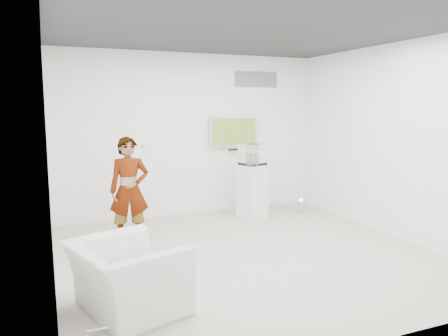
# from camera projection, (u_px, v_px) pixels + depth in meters

# --- Properties ---
(room) EXTENTS (5.01, 5.01, 3.00)m
(room) POSITION_uv_depth(u_px,v_px,m) (248.00, 146.00, 5.85)
(room) COLOR beige
(room) RESTS_ON ground
(tv) EXTENTS (1.00, 0.08, 0.60)m
(tv) POSITION_uv_depth(u_px,v_px,m) (233.00, 131.00, 8.41)
(tv) COLOR #BAB9BE
(tv) RESTS_ON room
(logo_decal) EXTENTS (0.90, 0.02, 0.30)m
(logo_decal) POSITION_uv_depth(u_px,v_px,m) (256.00, 79.00, 8.49)
(logo_decal) COLOR slate
(logo_decal) RESTS_ON room
(person) EXTENTS (0.62, 0.45, 1.59)m
(person) POSITION_uv_depth(u_px,v_px,m) (129.00, 190.00, 6.47)
(person) COLOR silver
(person) RESTS_ON room
(armchair) EXTENTS (1.22, 1.31, 0.70)m
(armchair) POSITION_uv_depth(u_px,v_px,m) (127.00, 277.00, 4.31)
(armchair) COLOR silver
(armchair) RESTS_ON room
(pedestal) EXTENTS (0.60, 0.60, 0.98)m
(pedestal) POSITION_uv_depth(u_px,v_px,m) (252.00, 191.00, 7.99)
(pedestal) COLOR white
(pedestal) RESTS_ON room
(floor_uplight) EXTENTS (0.22, 0.22, 0.26)m
(floor_uplight) POSITION_uv_depth(u_px,v_px,m) (301.00, 206.00, 8.38)
(floor_uplight) COLOR silver
(floor_uplight) RESTS_ON room
(vitrine) EXTENTS (0.49, 0.49, 0.38)m
(vitrine) POSITION_uv_depth(u_px,v_px,m) (253.00, 154.00, 7.89)
(vitrine) COLOR white
(vitrine) RESTS_ON pedestal
(console) EXTENTS (0.10, 0.17, 0.22)m
(console) POSITION_uv_depth(u_px,v_px,m) (253.00, 159.00, 7.90)
(console) COLOR white
(console) RESTS_ON pedestal
(wii_remote) EXTENTS (0.07, 0.15, 0.04)m
(wii_remote) POSITION_uv_depth(u_px,v_px,m) (144.00, 146.00, 6.59)
(wii_remote) COLOR white
(wii_remote) RESTS_ON person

